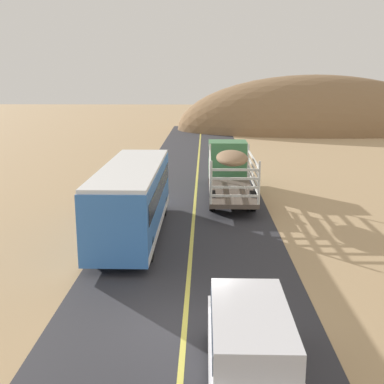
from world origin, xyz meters
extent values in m
plane|color=tan|center=(0.00, 0.00, 0.00)|extent=(240.00, 240.00, 0.00)
cube|color=#2D2D33|center=(0.00, 0.00, 0.01)|extent=(8.00, 120.00, 0.02)
cube|color=#D8CC4C|center=(0.00, 0.00, 0.02)|extent=(0.16, 117.60, 0.00)
cube|color=silver|center=(1.62, -2.58, 0.70)|extent=(1.90, 4.60, 0.90)
cube|color=silver|center=(1.62, -2.73, 1.55)|extent=(1.75, 3.59, 0.80)
cube|color=#192333|center=(1.62, -2.73, 1.57)|extent=(1.79, 3.22, 0.44)
cylinder|color=black|center=(0.80, -1.16, 0.40)|extent=(0.26, 0.76, 0.76)
cylinder|color=black|center=(2.44, -1.16, 0.40)|extent=(0.26, 0.76, 0.76)
cube|color=#3F7F4C|center=(2.06, 19.48, 1.82)|extent=(2.50, 2.20, 2.20)
cube|color=#192333|center=(2.06, 19.48, 2.27)|extent=(2.53, 1.54, 0.70)
cube|color=brown|center=(2.06, 14.08, 0.72)|extent=(2.50, 6.40, 0.24)
cylinder|color=silver|center=(0.87, 17.22, 1.94)|extent=(0.12, 0.12, 2.20)
cylinder|color=silver|center=(3.25, 17.22, 1.94)|extent=(0.12, 0.12, 2.20)
cylinder|color=silver|center=(0.87, 10.94, 1.94)|extent=(0.12, 0.12, 2.20)
cylinder|color=silver|center=(3.25, 10.94, 1.94)|extent=(0.12, 0.12, 2.20)
cube|color=silver|center=(0.85, 14.08, 1.28)|extent=(0.08, 6.30, 0.12)
cube|color=silver|center=(3.27, 14.08, 1.28)|extent=(0.08, 6.30, 0.12)
cube|color=silver|center=(2.06, 10.92, 1.28)|extent=(2.40, 0.08, 0.12)
cube|color=silver|center=(0.85, 14.08, 1.72)|extent=(0.08, 6.30, 0.12)
cube|color=silver|center=(3.27, 14.08, 1.72)|extent=(0.08, 6.30, 0.12)
cube|color=silver|center=(2.06, 10.92, 1.72)|extent=(2.40, 0.08, 0.12)
cube|color=silver|center=(0.85, 14.08, 2.16)|extent=(0.08, 6.30, 0.12)
cube|color=silver|center=(3.27, 14.08, 2.16)|extent=(0.08, 6.30, 0.12)
cube|color=silver|center=(2.06, 10.92, 2.16)|extent=(2.40, 0.08, 0.12)
cube|color=silver|center=(0.85, 14.08, 2.60)|extent=(0.08, 6.30, 0.12)
cube|color=silver|center=(3.27, 14.08, 2.60)|extent=(0.08, 6.30, 0.12)
cube|color=silver|center=(2.06, 10.92, 2.60)|extent=(2.40, 0.08, 0.12)
ellipsoid|color=#8C6B4C|center=(2.06, 14.08, 2.69)|extent=(1.75, 3.84, 0.70)
cylinder|color=black|center=(0.97, 19.48, 0.57)|extent=(0.32, 1.10, 1.10)
cylinder|color=black|center=(3.15, 19.48, 0.57)|extent=(0.32, 1.10, 1.10)
cylinder|color=black|center=(0.97, 12.80, 0.57)|extent=(0.32, 1.10, 1.10)
cylinder|color=black|center=(3.15, 12.80, 0.57)|extent=(0.32, 1.10, 1.10)
cube|color=#3872C6|center=(-2.69, 8.48, 1.72)|extent=(2.50, 10.00, 2.70)
cube|color=white|center=(-2.69, 8.48, 3.15)|extent=(2.45, 9.80, 0.16)
cube|color=#192333|center=(-2.69, 8.48, 2.19)|extent=(2.54, 9.20, 0.80)
cube|color=silver|center=(-2.69, 8.48, 0.57)|extent=(2.53, 9.80, 0.36)
cylinder|color=black|center=(-3.79, 11.73, 0.52)|extent=(0.30, 1.00, 1.00)
cylinder|color=black|center=(-1.59, 11.73, 0.52)|extent=(0.30, 1.00, 1.00)
cylinder|color=black|center=(-3.79, 5.23, 0.52)|extent=(0.30, 1.00, 1.00)
cylinder|color=black|center=(-1.59, 5.23, 0.52)|extent=(0.30, 1.00, 1.00)
ellipsoid|color=olive|center=(15.51, 55.25, 0.00)|extent=(37.51, 19.94, 14.87)
camera|label=1|loc=(0.55, -12.81, 7.03)|focal=45.82mm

